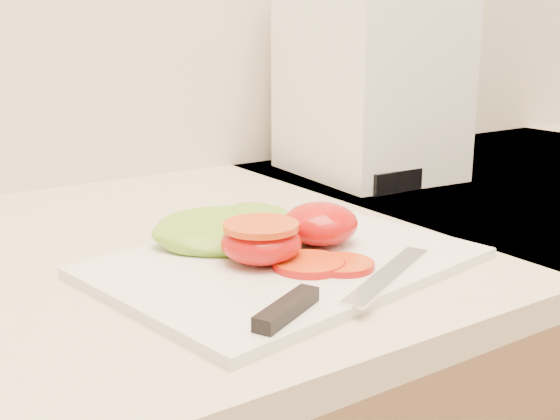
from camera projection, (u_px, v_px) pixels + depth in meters
cutting_board at (286, 262)px, 0.67m from camera, size 0.38×0.30×0.01m
tomato_half_dome at (320, 224)px, 0.71m from camera, size 0.08×0.08×0.04m
tomato_half_cut at (261, 241)px, 0.65m from camera, size 0.08×0.08×0.04m
tomato_slice_0 at (309, 264)px, 0.64m from camera, size 0.07×0.07×0.01m
tomato_slice_1 at (342, 265)px, 0.64m from camera, size 0.06×0.06×0.01m
lettuce_leaf_0 at (226, 231)px, 0.71m from camera, size 0.18×0.15×0.03m
lettuce_leaf_1 at (255, 223)px, 0.74m from camera, size 0.14×0.12×0.03m
knife at (330, 294)px, 0.57m from camera, size 0.24×0.09×0.01m
appliance at (369, 76)px, 1.06m from camera, size 0.22×0.27×0.30m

